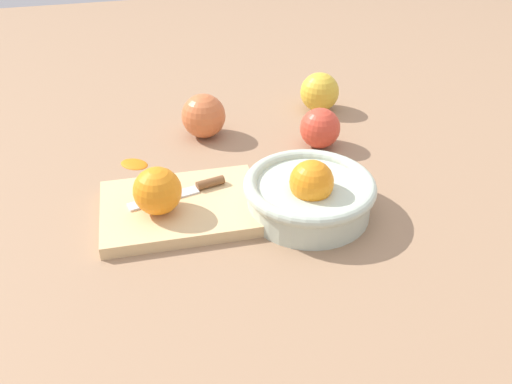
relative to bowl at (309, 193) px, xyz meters
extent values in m
plane|color=#997556|center=(0.11, -0.14, -0.04)|extent=(2.40, 2.40, 0.00)
cylinder|color=beige|center=(0.00, 0.00, -0.01)|extent=(0.19, 0.19, 0.05)
torus|color=beige|center=(0.00, 0.00, 0.01)|extent=(0.20, 0.20, 0.02)
sphere|color=orange|center=(0.00, 0.01, 0.03)|extent=(0.07, 0.07, 0.07)
cube|color=#DBB77F|center=(0.19, -0.05, -0.03)|extent=(0.25, 0.18, 0.02)
sphere|color=orange|center=(0.22, -0.03, 0.02)|extent=(0.07, 0.07, 0.07)
cube|color=silver|center=(0.21, -0.06, -0.01)|extent=(0.11, 0.04, 0.00)
cylinder|color=brown|center=(0.14, -0.08, -0.01)|extent=(0.05, 0.02, 0.01)
sphere|color=#CC6638|center=(0.11, -0.29, 0.01)|extent=(0.08, 0.08, 0.08)
sphere|color=#D6422D|center=(-0.09, -0.19, 0.00)|extent=(0.07, 0.07, 0.07)
sphere|color=gold|center=(-0.14, -0.34, 0.00)|extent=(0.08, 0.08, 0.08)
ellipsoid|color=orange|center=(0.25, -0.21, -0.03)|extent=(0.06, 0.06, 0.01)
camera|label=1|loc=(0.24, 0.63, 0.45)|focal=37.89mm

